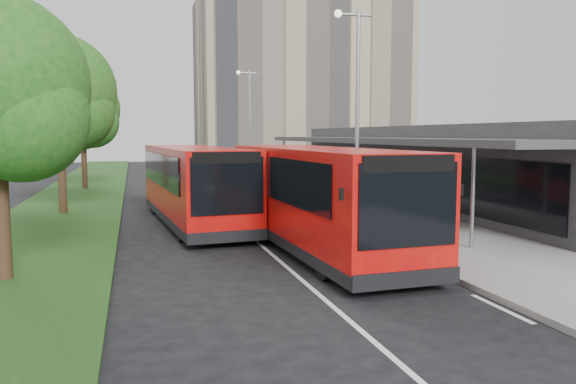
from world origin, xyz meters
name	(u,v)px	position (x,y,z in m)	size (l,w,h in m)	color
ground	(260,244)	(0.00, 0.00, 0.00)	(120.00, 120.00, 0.00)	black
pavement	(281,185)	(6.00, 20.00, 0.07)	(5.00, 80.00, 0.15)	slate
grass_verge	(84,190)	(-7.00, 20.00, 0.05)	(5.00, 80.00, 0.10)	#1D3F14
lane_centre_line	(204,196)	(0.00, 15.00, 0.01)	(0.12, 70.00, 0.01)	silver
kerb_dashes	(246,188)	(3.30, 19.00, 0.01)	(0.12, 56.00, 0.01)	silver
office_block	(301,85)	(14.00, 42.00, 9.00)	(22.00, 12.00, 18.00)	tan
station_building	(433,165)	(10.86, 8.00, 2.04)	(7.70, 26.00, 4.00)	#2F2F31
tree_mid	(59,99)	(-7.01, 9.05, 5.14)	(4.96, 4.96, 7.97)	#332014
tree_far	(82,114)	(-7.01, 21.05, 4.92)	(4.74, 4.74, 7.61)	#332014
lamp_post_near	(355,104)	(4.12, 2.00, 4.72)	(1.44, 0.28, 8.00)	#919599
lamp_post_far	(249,119)	(4.12, 22.00, 4.72)	(1.44, 0.28, 8.00)	#919599
bus_main	(316,198)	(1.53, -1.25, 1.62)	(3.35, 11.29, 3.16)	red
bus_second	(194,185)	(-1.61, 4.78, 1.58)	(3.69, 11.05, 3.08)	red
litter_bin	(321,192)	(5.47, 9.82, 0.60)	(0.50, 0.50, 0.90)	#3E2119
bollard	(277,181)	(4.84, 16.75, 0.62)	(0.15, 0.15, 0.93)	#F1AF0C
car_near	(199,165)	(2.25, 36.79, 0.65)	(1.53, 3.81, 1.30)	#520B1B
car_far	(157,163)	(-1.47, 44.16, 0.57)	(1.21, 3.46, 1.14)	navy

